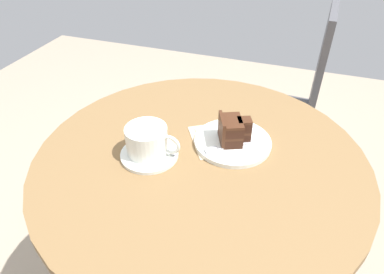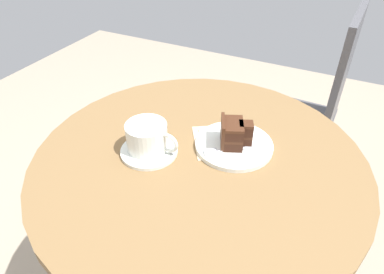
{
  "view_description": "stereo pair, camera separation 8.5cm",
  "coord_description": "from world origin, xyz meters",
  "px_view_note": "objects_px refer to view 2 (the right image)",
  "views": [
    {
      "loc": [
        0.19,
        -0.63,
        1.29
      ],
      "look_at": [
        -0.03,
        0.02,
        0.78
      ],
      "focal_mm": 32.0,
      "sensor_mm": 36.0,
      "label": 1
    },
    {
      "loc": [
        0.27,
        -0.6,
        1.29
      ],
      "look_at": [
        -0.03,
        0.02,
        0.78
      ],
      "focal_mm": 32.0,
      "sensor_mm": 36.0,
      "label": 2
    }
  ],
  "objects_px": {
    "cake_plate": "(234,145)",
    "napkin": "(225,141)",
    "teaspoon": "(165,147)",
    "fork": "(224,150)",
    "saucer": "(149,151)",
    "cafe_chair": "(309,107)",
    "coffee_cup": "(147,136)",
    "cake_slice": "(234,133)"
  },
  "relations": [
    {
      "from": "coffee_cup",
      "to": "cafe_chair",
      "type": "relative_size",
      "value": 0.15
    },
    {
      "from": "cake_plate",
      "to": "napkin",
      "type": "relative_size",
      "value": 0.97
    },
    {
      "from": "teaspoon",
      "to": "cafe_chair",
      "type": "height_order",
      "value": "cafe_chair"
    },
    {
      "from": "cake_slice",
      "to": "napkin",
      "type": "xyz_separation_m",
      "value": [
        -0.03,
        0.02,
        -0.04
      ]
    },
    {
      "from": "cafe_chair",
      "to": "saucer",
      "type": "bearing_deg",
      "value": -21.21
    },
    {
      "from": "teaspoon",
      "to": "cake_slice",
      "type": "distance_m",
      "value": 0.18
    },
    {
      "from": "saucer",
      "to": "cafe_chair",
      "type": "distance_m",
      "value": 0.79
    },
    {
      "from": "saucer",
      "to": "cake_slice",
      "type": "distance_m",
      "value": 0.22
    },
    {
      "from": "coffee_cup",
      "to": "cake_slice",
      "type": "distance_m",
      "value": 0.22
    },
    {
      "from": "coffee_cup",
      "to": "cafe_chair",
      "type": "xyz_separation_m",
      "value": [
        0.31,
        0.7,
        -0.22
      ]
    },
    {
      "from": "saucer",
      "to": "cake_slice",
      "type": "height_order",
      "value": "cake_slice"
    },
    {
      "from": "cake_slice",
      "to": "fork",
      "type": "xyz_separation_m",
      "value": [
        -0.01,
        -0.04,
        -0.03
      ]
    },
    {
      "from": "teaspoon",
      "to": "cake_slice",
      "type": "bearing_deg",
      "value": 49.39
    },
    {
      "from": "cafe_chair",
      "to": "fork",
      "type": "bearing_deg",
      "value": -9.39
    },
    {
      "from": "coffee_cup",
      "to": "cafe_chair",
      "type": "height_order",
      "value": "cafe_chair"
    },
    {
      "from": "teaspoon",
      "to": "cake_plate",
      "type": "relative_size",
      "value": 0.5
    },
    {
      "from": "teaspoon",
      "to": "fork",
      "type": "bearing_deg",
      "value": 38.29
    },
    {
      "from": "coffee_cup",
      "to": "napkin",
      "type": "bearing_deg",
      "value": 36.88
    },
    {
      "from": "coffee_cup",
      "to": "napkin",
      "type": "xyz_separation_m",
      "value": [
        0.16,
        0.12,
        -0.04
      ]
    },
    {
      "from": "saucer",
      "to": "cafe_chair",
      "type": "height_order",
      "value": "cafe_chair"
    },
    {
      "from": "cake_slice",
      "to": "cafe_chair",
      "type": "distance_m",
      "value": 0.64
    },
    {
      "from": "coffee_cup",
      "to": "fork",
      "type": "xyz_separation_m",
      "value": [
        0.18,
        0.07,
        -0.03
      ]
    },
    {
      "from": "saucer",
      "to": "teaspoon",
      "type": "bearing_deg",
      "value": 36.9
    },
    {
      "from": "fork",
      "to": "saucer",
      "type": "bearing_deg",
      "value": -12.92
    },
    {
      "from": "cake_plate",
      "to": "fork",
      "type": "relative_size",
      "value": 1.66
    },
    {
      "from": "teaspoon",
      "to": "napkin",
      "type": "xyz_separation_m",
      "value": [
        0.12,
        0.1,
        -0.01
      ]
    },
    {
      "from": "coffee_cup",
      "to": "teaspoon",
      "type": "relative_size",
      "value": 1.38
    },
    {
      "from": "saucer",
      "to": "napkin",
      "type": "distance_m",
      "value": 0.2
    },
    {
      "from": "fork",
      "to": "napkin",
      "type": "height_order",
      "value": "fork"
    },
    {
      "from": "teaspoon",
      "to": "saucer",
      "type": "bearing_deg",
      "value": -123.55
    },
    {
      "from": "cake_plate",
      "to": "napkin",
      "type": "xyz_separation_m",
      "value": [
        -0.03,
        0.01,
        -0.0
      ]
    },
    {
      "from": "teaspoon",
      "to": "fork",
      "type": "height_order",
      "value": "fork"
    },
    {
      "from": "fork",
      "to": "cafe_chair",
      "type": "xyz_separation_m",
      "value": [
        0.13,
        0.63,
        -0.19
      ]
    },
    {
      "from": "coffee_cup",
      "to": "cake_slice",
      "type": "height_order",
      "value": "cake_slice"
    },
    {
      "from": "saucer",
      "to": "coffee_cup",
      "type": "xyz_separation_m",
      "value": [
        -0.0,
        0.01,
        0.04
      ]
    },
    {
      "from": "saucer",
      "to": "fork",
      "type": "relative_size",
      "value": 1.2
    },
    {
      "from": "teaspoon",
      "to": "fork",
      "type": "distance_m",
      "value": 0.15
    },
    {
      "from": "cafe_chair",
      "to": "coffee_cup",
      "type": "bearing_deg",
      "value": -21.7
    },
    {
      "from": "coffee_cup",
      "to": "cake_slice",
      "type": "xyz_separation_m",
      "value": [
        0.19,
        0.11,
        -0.0
      ]
    },
    {
      "from": "saucer",
      "to": "teaspoon",
      "type": "xyz_separation_m",
      "value": [
        0.03,
        0.03,
        0.01
      ]
    },
    {
      "from": "coffee_cup",
      "to": "fork",
      "type": "bearing_deg",
      "value": 20.65
    },
    {
      "from": "coffee_cup",
      "to": "saucer",
      "type": "bearing_deg",
      "value": -48.33
    }
  ]
}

